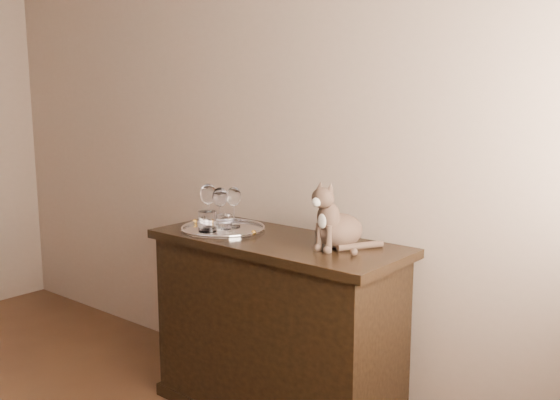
% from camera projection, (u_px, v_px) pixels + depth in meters
% --- Properties ---
extents(wall_back, '(4.00, 0.10, 2.70)m').
position_uv_depth(wall_back, '(227.00, 121.00, 3.33)').
color(wall_back, tan).
rests_on(wall_back, ground).
extents(wall_right, '(0.10, 4.50, 2.70)m').
position_uv_depth(wall_right, '(0.00, 352.00, 0.36)').
color(wall_right, tan).
rests_on(wall_right, ground).
extents(sideboard, '(1.20, 0.50, 0.85)m').
position_uv_depth(sideboard, '(277.00, 328.00, 2.88)').
color(sideboard, black).
rests_on(sideboard, ground).
extents(tray, '(0.40, 0.40, 0.01)m').
position_uv_depth(tray, '(223.00, 230.00, 2.97)').
color(tray, silver).
rests_on(tray, sideboard).
extents(wine_glass_a, '(0.07, 0.07, 0.18)m').
position_uv_depth(wine_glass_a, '(220.00, 208.00, 3.03)').
color(wine_glass_a, silver).
rests_on(wine_glass_a, tray).
extents(wine_glass_b, '(0.07, 0.07, 0.20)m').
position_uv_depth(wine_glass_b, '(234.00, 207.00, 3.00)').
color(wine_glass_b, white).
rests_on(wine_glass_b, tray).
extents(wine_glass_c, '(0.08, 0.08, 0.21)m').
position_uv_depth(wine_glass_c, '(208.00, 205.00, 2.99)').
color(wine_glass_c, white).
rests_on(wine_glass_c, tray).
extents(wine_glass_d, '(0.07, 0.07, 0.20)m').
position_uv_depth(wine_glass_d, '(220.00, 208.00, 2.98)').
color(wine_glass_d, silver).
rests_on(wine_glass_d, tray).
extents(tumbler_a, '(0.07, 0.07, 0.08)m').
position_uv_depth(tumbler_a, '(224.00, 223.00, 2.91)').
color(tumbler_a, silver).
rests_on(tumbler_a, tray).
extents(tumbler_b, '(0.09, 0.09, 0.10)m').
position_uv_depth(tumbler_b, '(207.00, 222.00, 2.90)').
color(tumbler_b, white).
rests_on(tumbler_b, tray).
extents(cat, '(0.30, 0.29, 0.29)m').
position_uv_depth(cat, '(339.00, 214.00, 2.63)').
color(cat, '#493A2C').
rests_on(cat, sideboard).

